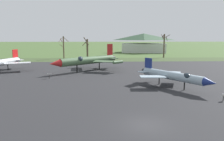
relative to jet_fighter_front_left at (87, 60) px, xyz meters
The scene contains 11 objects.
ground_plane 31.52m from the jet_fighter_front_left, 76.91° to the right, with size 600.00×600.00×0.00m, color #425B2D.
asphalt_apron 14.58m from the jet_fighter_front_left, 60.31° to the right, with size 75.93×60.41×0.05m, color #28282B.
grass_verge_strip 24.87m from the jet_fighter_front_left, 73.29° to the left, with size 135.93×12.00×0.06m, color #394B29.
jet_fighter_front_left is the anchor object (origin of this frame).
info_placard_front_left 10.94m from the jet_fighter_front_left, 126.17° to the right, with size 0.64×0.31×0.96m.
jet_fighter_front_right 21.76m from the jet_fighter_front_left, 50.12° to the right, with size 9.18×11.83×4.09m.
info_placard_front_right 29.76m from the jet_fighter_front_left, 53.14° to the right, with size 0.49×0.21×0.89m.
bare_tree_far_left 30.58m from the jet_fighter_front_left, 109.62° to the left, with size 3.38×3.35×7.69m.
bare_tree_left_of_center 29.33m from the jet_fighter_front_left, 94.10° to the left, with size 2.45×3.05×7.40m.
bare_tree_center 39.97m from the jet_fighter_front_left, 50.08° to the left, with size 3.35×3.46×8.56m.
visitor_building 61.23m from the jet_fighter_front_left, 67.98° to the left, with size 22.68×14.65×9.02m.
Camera 1 is at (-3.65, -18.08, 7.66)m, focal length 35.35 mm.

